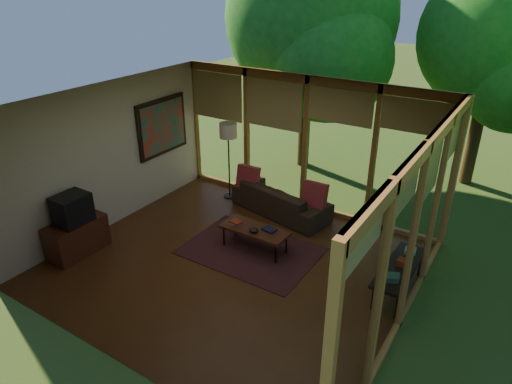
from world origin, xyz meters
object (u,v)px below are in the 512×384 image
Objects in this scene: media_cabinet at (77,237)px; side_console at (392,266)px; television at (72,209)px; floor_lamp at (228,135)px; coffee_table at (255,230)px; sofa at (281,199)px.

side_console is (4.87, 1.89, 0.11)m from media_cabinet.
media_cabinet is at bearing -158.81° from side_console.
floor_lamp is at bearing 73.78° from television.
coffee_table is (1.58, -1.47, -1.01)m from floor_lamp.
sofa is at bearing -1.91° from floor_lamp.
coffee_table is at bearing 112.88° from sofa.
sofa is at bearing 154.66° from side_console.
media_cabinet is at bearing 65.89° from sofa.
television is at bearing -106.22° from floor_lamp.
television is 5.22m from side_console.
media_cabinet is 3.05m from coffee_table.
media_cabinet is 0.71× the size of side_console.
floor_lamp reaches higher than coffee_table.
television reaches higher than sofa.
floor_lamp is 4.25m from side_console.
sofa reaches higher than coffee_table.
media_cabinet is 1.82× the size of television.
coffee_table is 0.86× the size of side_console.
television is 0.33× the size of floor_lamp.
television is 3.36m from floor_lamp.
floor_lamp is at bearing 161.81° from side_console.
coffee_table is at bearing 34.23° from television.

